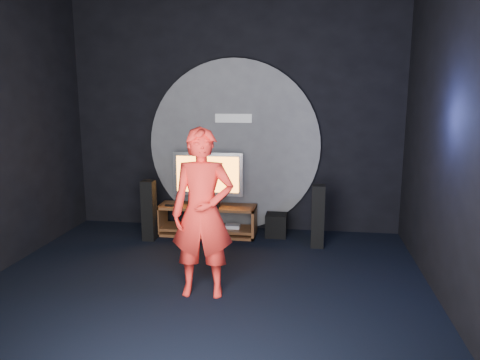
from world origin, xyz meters
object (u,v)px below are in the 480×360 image
tower_speaker_right (318,216)px  player (203,213)px  media_console (208,222)px  tower_speaker_left (149,210)px  tv (208,176)px  subwoofer (276,225)px

tower_speaker_right → player: player is taller
media_console → tower_speaker_left: size_ratio=1.66×
player → tower_speaker_right: bearing=48.6°
tv → tower_speaker_left: (-0.78, -0.42, -0.44)m
tower_speaker_left → tower_speaker_right: size_ratio=1.00×
tower_speaker_left → player: 2.08m
media_console → tv: (-0.01, 0.07, 0.69)m
tower_speaker_right → tower_speaker_left: bearing=-179.1°
player → tower_speaker_left: bearing=119.6°
tv → tower_speaker_left: bearing=-151.7°
tv → player: 2.12m
media_console → tv: tv is taller
tower_speaker_right → player: 2.14m
subwoofer → player: (-0.63, -2.09, 0.72)m
tv → tower_speaker_right: bearing=-13.3°
tv → player: player is taller
subwoofer → media_console: bearing=-175.7°
tower_speaker_left → subwoofer: 1.87m
tower_speaker_right → subwoofer: bearing=146.7°
media_console → tower_speaker_left: tower_speaker_left is taller
tower_speaker_left → tv: bearing=28.3°
tower_speaker_left → media_console: bearing=24.1°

